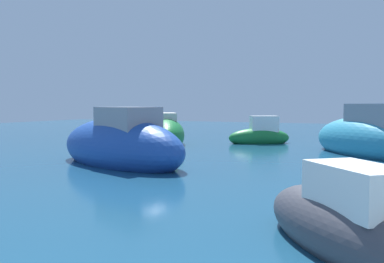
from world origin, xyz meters
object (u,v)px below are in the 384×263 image
moored_boat_1 (120,146)px  moored_boat_3 (165,133)px  moored_boat_5 (346,224)px  moored_boat_2 (368,139)px  moored_boat_6 (260,135)px

moored_boat_1 → moored_boat_3: size_ratio=1.23×
moored_boat_1 → moored_boat_3: (-2.03, 6.85, -0.09)m
moored_boat_3 → moored_boat_5: bearing=5.3°
moored_boat_1 → moored_boat_2: size_ratio=1.04×
moored_boat_5 → moored_boat_3: bearing=-3.2°
moored_boat_3 → moored_boat_5: 15.45m
moored_boat_1 → moored_boat_3: moored_boat_1 is taller
moored_boat_6 → moored_boat_3: bearing=-4.1°
moored_boat_3 → moored_boat_6: 4.80m
moored_boat_1 → moored_boat_5: moored_boat_1 is taller
moored_boat_3 → moored_boat_6: size_ratio=1.54×
moored_boat_1 → moored_boat_5: 9.13m
moored_boat_2 → moored_boat_5: 11.62m
moored_boat_1 → moored_boat_6: size_ratio=1.89×
moored_boat_1 → moored_boat_6: bearing=-83.8°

